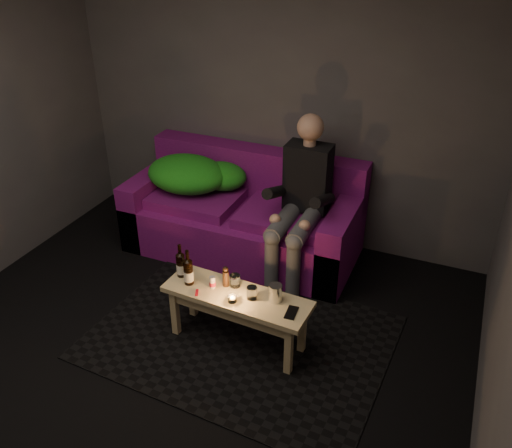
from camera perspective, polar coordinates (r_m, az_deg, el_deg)
The scene contains 17 objects.
floor at distance 3.90m, azimuth -10.41°, elevation -16.18°, with size 4.50×4.50×0.00m, color black.
room at distance 3.32m, azimuth -8.64°, elevation 9.62°, with size 4.50×4.50×4.50m.
rug at distance 4.17m, azimuth -1.64°, elevation -11.78°, with size 2.15×1.56×0.01m, color black.
sofa at distance 5.02m, azimuth -1.20°, elevation 0.70°, with size 2.09×0.94×0.90m.
green_blanket at distance 5.07m, azimuth -6.58°, elevation 5.23°, with size 0.92×0.63×0.31m.
person at distance 4.51m, azimuth 4.72°, elevation 2.70°, with size 0.38×0.87×1.39m.
coffee_table at distance 3.90m, azimuth -2.02°, elevation -8.32°, with size 1.09×0.40×0.44m.
beer_bottle_a at distance 4.02m, azimuth -7.92°, elevation -4.24°, with size 0.07×0.07×0.27m.
beer_bottle_b at distance 3.93m, azimuth -7.13°, elevation -4.98°, with size 0.07×0.07×0.28m.
salt_shaker at distance 3.90m, azimuth -4.61°, elevation -6.13°, with size 0.04×0.04×0.09m, color silver.
pepper_mill at distance 3.90m, azimuth -3.20°, elevation -5.76°, with size 0.05×0.05×0.12m, color black.
tumbler_back at distance 3.91m, azimuth -2.23°, elevation -5.98°, with size 0.08×0.08×0.09m, color white.
tealight at distance 3.78m, azimuth -2.53°, elevation -7.87°, with size 0.06×0.06×0.05m.
tumbler_front at distance 3.79m, azimuth -0.44°, elevation -7.26°, with size 0.07×0.07×0.09m, color white.
steel_cup at distance 3.76m, azimuth 2.05°, elevation -7.27°, with size 0.09×0.09×0.13m, color silver.
smartphone at distance 3.70m, azimuth 3.75°, elevation -9.29°, with size 0.07×0.14×0.01m, color black.
red_lighter at distance 3.88m, azimuth -6.25°, elevation -7.19°, with size 0.02×0.07×0.01m, color red.
Camera 1 is at (1.66, -2.17, 2.77)m, focal length 38.00 mm.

